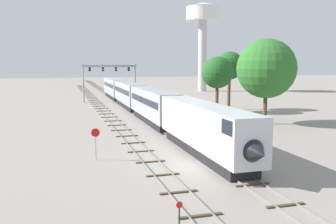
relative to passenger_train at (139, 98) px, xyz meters
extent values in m
plane|color=gray|center=(-2.00, -33.31, -2.60)|extent=(400.00, 400.00, 0.00)
cube|color=slate|center=(-0.72, 26.69, -2.52)|extent=(0.07, 200.00, 0.16)
cube|color=slate|center=(0.72, 26.69, -2.52)|extent=(0.07, 200.00, 0.16)
cube|color=#473828|center=(0.00, -43.31, -2.55)|extent=(2.60, 0.24, 0.10)
cube|color=#473828|center=(0.00, -39.31, -2.55)|extent=(2.60, 0.24, 0.10)
cube|color=#473828|center=(0.00, -35.31, -2.55)|extent=(2.60, 0.24, 0.10)
cube|color=#473828|center=(0.00, -31.31, -2.55)|extent=(2.60, 0.24, 0.10)
cube|color=#473828|center=(0.00, -27.31, -2.55)|extent=(2.60, 0.24, 0.10)
cube|color=#473828|center=(0.00, -23.31, -2.55)|extent=(2.60, 0.24, 0.10)
cube|color=#473828|center=(0.00, -19.31, -2.55)|extent=(2.60, 0.24, 0.10)
cube|color=#473828|center=(0.00, -15.31, -2.55)|extent=(2.60, 0.24, 0.10)
cube|color=#473828|center=(0.00, -11.31, -2.55)|extent=(2.60, 0.24, 0.10)
cube|color=#473828|center=(0.00, -7.31, -2.55)|extent=(2.60, 0.24, 0.10)
cube|color=#473828|center=(0.00, -3.31, -2.55)|extent=(2.60, 0.24, 0.10)
cube|color=#473828|center=(0.00, 0.69, -2.55)|extent=(2.60, 0.24, 0.10)
cube|color=#473828|center=(0.00, 4.69, -2.55)|extent=(2.60, 0.24, 0.10)
cube|color=#473828|center=(0.00, 8.69, -2.55)|extent=(2.60, 0.24, 0.10)
cube|color=#473828|center=(0.00, 12.69, -2.55)|extent=(2.60, 0.24, 0.10)
cube|color=#473828|center=(0.00, 16.69, -2.55)|extent=(2.60, 0.24, 0.10)
cube|color=#473828|center=(0.00, 20.69, -2.55)|extent=(2.60, 0.24, 0.10)
cube|color=#473828|center=(0.00, 24.69, -2.55)|extent=(2.60, 0.24, 0.10)
cube|color=#473828|center=(0.00, 28.69, -2.55)|extent=(2.60, 0.24, 0.10)
cube|color=#473828|center=(0.00, 32.69, -2.55)|extent=(2.60, 0.24, 0.10)
cube|color=#473828|center=(0.00, 36.69, -2.55)|extent=(2.60, 0.24, 0.10)
cube|color=#473828|center=(0.00, 40.69, -2.55)|extent=(2.60, 0.24, 0.10)
cube|color=#473828|center=(0.00, 44.69, -2.55)|extent=(2.60, 0.24, 0.10)
cube|color=#473828|center=(0.00, 48.69, -2.55)|extent=(2.60, 0.24, 0.10)
cube|color=#473828|center=(0.00, 52.69, -2.55)|extent=(2.60, 0.24, 0.10)
cube|color=#473828|center=(0.00, 56.69, -2.55)|extent=(2.60, 0.24, 0.10)
cube|color=#473828|center=(0.00, 60.69, -2.55)|extent=(2.60, 0.24, 0.10)
cube|color=#473828|center=(0.00, 64.69, -2.55)|extent=(2.60, 0.24, 0.10)
cube|color=#473828|center=(0.00, 68.69, -2.55)|extent=(2.60, 0.24, 0.10)
cube|color=#473828|center=(0.00, 72.69, -2.55)|extent=(2.60, 0.24, 0.10)
cube|color=#473828|center=(0.00, 76.69, -2.55)|extent=(2.60, 0.24, 0.10)
cube|color=#473828|center=(0.00, 80.69, -2.55)|extent=(2.60, 0.24, 0.10)
cube|color=#473828|center=(0.00, 84.69, -2.55)|extent=(2.60, 0.24, 0.10)
cube|color=#473828|center=(0.00, 88.69, -2.55)|extent=(2.60, 0.24, 0.10)
cube|color=#473828|center=(0.00, 92.69, -2.55)|extent=(2.60, 0.24, 0.10)
cube|color=#473828|center=(0.00, 96.69, -2.55)|extent=(2.60, 0.24, 0.10)
cube|color=#473828|center=(0.00, 100.69, -2.55)|extent=(2.60, 0.24, 0.10)
cube|color=#473828|center=(0.00, 104.69, -2.55)|extent=(2.60, 0.24, 0.10)
cube|color=#473828|center=(0.00, 108.69, -2.55)|extent=(2.60, 0.24, 0.10)
cube|color=#473828|center=(0.00, 112.69, -2.55)|extent=(2.60, 0.24, 0.10)
cube|color=#473828|center=(0.00, 116.69, -2.55)|extent=(2.60, 0.24, 0.10)
cube|color=#473828|center=(0.00, 120.69, -2.55)|extent=(2.60, 0.24, 0.10)
cube|color=#473828|center=(0.00, 124.69, -2.55)|extent=(2.60, 0.24, 0.10)
cube|color=slate|center=(-6.22, 6.69, -2.52)|extent=(0.07, 160.00, 0.16)
cube|color=slate|center=(-4.78, 6.69, -2.52)|extent=(0.07, 160.00, 0.16)
cube|color=#473828|center=(-5.50, -43.31, -2.55)|extent=(2.60, 0.24, 0.10)
cube|color=#473828|center=(-5.50, -39.31, -2.55)|extent=(2.60, 0.24, 0.10)
cube|color=#473828|center=(-5.50, -35.31, -2.55)|extent=(2.60, 0.24, 0.10)
cube|color=#473828|center=(-5.50, -31.31, -2.55)|extent=(2.60, 0.24, 0.10)
cube|color=#473828|center=(-5.50, -27.31, -2.55)|extent=(2.60, 0.24, 0.10)
cube|color=#473828|center=(-5.50, -23.31, -2.55)|extent=(2.60, 0.24, 0.10)
cube|color=#473828|center=(-5.50, -19.31, -2.55)|extent=(2.60, 0.24, 0.10)
cube|color=#473828|center=(-5.50, -15.31, -2.55)|extent=(2.60, 0.24, 0.10)
cube|color=#473828|center=(-5.50, -11.31, -2.55)|extent=(2.60, 0.24, 0.10)
cube|color=#473828|center=(-5.50, -7.31, -2.55)|extent=(2.60, 0.24, 0.10)
cube|color=#473828|center=(-5.50, -3.31, -2.55)|extent=(2.60, 0.24, 0.10)
cube|color=#473828|center=(-5.50, 0.69, -2.55)|extent=(2.60, 0.24, 0.10)
cube|color=#473828|center=(-5.50, 4.69, -2.55)|extent=(2.60, 0.24, 0.10)
cube|color=#473828|center=(-5.50, 8.69, -2.55)|extent=(2.60, 0.24, 0.10)
cube|color=#473828|center=(-5.50, 12.69, -2.55)|extent=(2.60, 0.24, 0.10)
cube|color=#473828|center=(-5.50, 16.69, -2.55)|extent=(2.60, 0.24, 0.10)
cube|color=#473828|center=(-5.50, 20.69, -2.55)|extent=(2.60, 0.24, 0.10)
cube|color=#473828|center=(-5.50, 24.69, -2.55)|extent=(2.60, 0.24, 0.10)
cube|color=#473828|center=(-5.50, 28.69, -2.55)|extent=(2.60, 0.24, 0.10)
cube|color=#473828|center=(-5.50, 32.69, -2.55)|extent=(2.60, 0.24, 0.10)
cube|color=#473828|center=(-5.50, 36.69, -2.55)|extent=(2.60, 0.24, 0.10)
cube|color=#473828|center=(-5.50, 40.69, -2.55)|extent=(2.60, 0.24, 0.10)
cube|color=#473828|center=(-5.50, 44.69, -2.55)|extent=(2.60, 0.24, 0.10)
cube|color=#473828|center=(-5.50, 48.69, -2.55)|extent=(2.60, 0.24, 0.10)
cube|color=#473828|center=(-5.50, 52.69, -2.55)|extent=(2.60, 0.24, 0.10)
cube|color=#473828|center=(-5.50, 56.69, -2.55)|extent=(2.60, 0.24, 0.10)
cube|color=#473828|center=(-5.50, 60.69, -2.55)|extent=(2.60, 0.24, 0.10)
cube|color=#473828|center=(-5.50, 64.69, -2.55)|extent=(2.60, 0.24, 0.10)
cube|color=#473828|center=(-5.50, 68.69, -2.55)|extent=(2.60, 0.24, 0.10)
cube|color=#473828|center=(-5.50, 72.69, -2.55)|extent=(2.60, 0.24, 0.10)
cube|color=#473828|center=(-5.50, 76.69, -2.55)|extent=(2.60, 0.24, 0.10)
cube|color=#473828|center=(-5.50, 80.69, -2.55)|extent=(2.60, 0.24, 0.10)
cube|color=#473828|center=(-5.50, 84.69, -2.55)|extent=(2.60, 0.24, 0.10)
cube|color=silver|center=(0.00, -29.92, 0.30)|extent=(3.00, 18.77, 3.80)
cone|color=black|center=(0.00, -39.51, -0.10)|extent=(2.88, 2.60, 2.88)
cube|color=black|center=(0.00, -38.11, 1.44)|extent=(3.04, 1.80, 1.10)
cube|color=black|center=(0.00, -29.92, -2.10)|extent=(2.52, 16.89, 1.00)
cube|color=#9EA3AD|center=(0.00, -10.16, 0.30)|extent=(3.00, 18.77, 3.80)
cube|color=black|center=(0.00, -10.16, 0.70)|extent=(3.04, 17.27, 0.90)
cube|color=black|center=(0.00, -10.16, -2.10)|extent=(2.52, 16.89, 1.00)
cube|color=#9EA3AD|center=(0.00, 9.61, 0.30)|extent=(3.00, 18.77, 3.80)
cube|color=black|center=(0.00, 9.61, 0.70)|extent=(3.04, 17.27, 0.90)
cube|color=black|center=(0.00, 9.61, -2.10)|extent=(2.52, 16.89, 1.00)
cube|color=#9EA3AD|center=(0.00, 29.38, 0.30)|extent=(3.00, 18.77, 3.80)
cube|color=black|center=(0.00, 29.38, 0.70)|extent=(3.04, 17.27, 0.90)
cube|color=black|center=(0.00, 29.38, -2.10)|extent=(2.52, 16.89, 1.00)
cylinder|color=#999BA0|center=(-8.00, 20.80, 1.68)|extent=(0.36, 0.36, 8.57)
cylinder|color=#999BA0|center=(3.50, 20.80, 1.68)|extent=(0.36, 0.36, 8.57)
cube|color=#999BA0|center=(-2.25, 20.80, 5.37)|extent=(12.10, 0.36, 0.50)
cube|color=black|center=(-6.56, 20.85, 4.67)|extent=(0.44, 0.32, 0.90)
sphere|color=red|center=(-6.56, 20.66, 4.67)|extent=(0.28, 0.28, 0.28)
cube|color=black|center=(-3.69, 20.85, 4.67)|extent=(0.44, 0.32, 0.90)
sphere|color=yellow|center=(-3.69, 20.66, 4.67)|extent=(0.28, 0.28, 0.28)
cube|color=black|center=(-0.81, 20.85, 4.67)|extent=(0.44, 0.32, 0.90)
sphere|color=yellow|center=(-0.81, 20.66, 4.67)|extent=(0.28, 0.28, 0.28)
cube|color=black|center=(2.06, 20.85, 4.67)|extent=(0.44, 0.32, 0.90)
sphere|color=green|center=(2.06, 20.66, 4.67)|extent=(0.28, 0.28, 0.28)
cylinder|color=beige|center=(29.36, 45.15, 8.13)|extent=(2.60, 2.60, 21.47)
cylinder|color=white|center=(29.36, 45.15, 20.89)|extent=(10.14, 10.14, 4.04)
cone|color=white|center=(29.36, 45.15, 23.51)|extent=(10.34, 10.34, 1.20)
cylinder|color=black|center=(-7.10, -44.36, -2.05)|extent=(0.08, 0.08, 1.10)
cylinder|color=red|center=(-7.10, -44.38, -1.32)|extent=(0.36, 0.03, 0.36)
cylinder|color=gray|center=(-10.00, -29.22, -1.50)|extent=(0.08, 0.08, 2.20)
cylinder|color=red|center=(-10.00, -29.24, -0.10)|extent=(0.76, 0.03, 0.76)
cylinder|color=brown|center=(14.93, -15.85, -0.14)|extent=(0.56, 0.56, 4.93)
sphere|color=#2D6B28|center=(14.93, -15.85, 5.24)|extent=(8.32, 8.32, 8.32)
cylinder|color=brown|center=(13.34, -2.61, -0.07)|extent=(0.56, 0.56, 5.07)
sphere|color=#235B23|center=(13.34, -2.61, 4.40)|extent=(5.53, 5.53, 5.53)
cylinder|color=brown|center=(17.08, 0.44, 0.58)|extent=(0.56, 0.56, 6.36)
sphere|color=#235B23|center=(17.08, 0.44, 5.56)|extent=(5.17, 5.17, 5.17)
camera|label=1|loc=(-12.81, -61.88, 5.98)|focal=39.52mm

